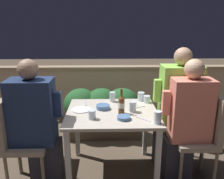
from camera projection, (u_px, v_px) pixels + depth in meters
The scene contains 25 objects.
ground_plane at pixel (112, 171), 2.66m from camera, with size 16.00×16.00×0.00m, color brown.
parapet_wall at pixel (110, 91), 4.08m from camera, with size 9.00×0.18×0.89m.
dining_table at pixel (112, 120), 2.48m from camera, with size 0.94×0.81×0.72m.
planter_hedge at pixel (102, 110), 3.39m from camera, with size 1.07×0.47×0.71m.
chair_left_near at pixel (18, 134), 2.32m from camera, with size 0.41×0.40×0.93m.
person_navy_jumper at pixel (37, 125), 2.30m from camera, with size 0.50×0.26×1.30m.
chair_left_far at pixel (28, 120), 2.64m from camera, with size 0.41×0.40×0.93m.
chair_right_near at pixel (204, 130), 2.40m from camera, with size 0.41×0.40×0.93m.
person_coral_top at pixel (186, 122), 2.37m from camera, with size 0.48×0.26×1.29m.
chair_right_far at pixel (192, 120), 2.64m from camera, with size 0.41×0.40×0.93m.
person_green_blouse at pixel (176, 109), 2.60m from camera, with size 0.49×0.26×1.37m.
beer_bottle at pixel (121, 104), 2.38m from camera, with size 0.06×0.06×0.26m.
plate_0 at pixel (81, 109), 2.50m from camera, with size 0.21×0.21×0.01m.
bowl_0 at pixel (103, 107), 2.52m from camera, with size 0.14×0.14×0.05m.
bowl_1 at pixel (124, 117), 2.26m from camera, with size 0.13×0.13×0.03m.
glass_cup_0 at pixel (147, 99), 2.71m from camera, with size 0.08×0.08×0.08m.
glass_cup_1 at pixel (112, 97), 2.74m from camera, with size 0.07×0.07×0.11m.
glass_cup_2 at pixel (133, 107), 2.43m from camera, with size 0.07×0.07×0.11m.
glass_cup_3 at pixel (158, 117), 2.16m from camera, with size 0.07×0.07×0.12m.
glass_cup_4 at pixel (141, 96), 2.78m from camera, with size 0.08×0.08×0.10m.
glass_cup_5 at pixel (92, 115), 2.26m from camera, with size 0.07×0.07×0.09m.
fork_0 at pixel (144, 119), 2.26m from camera, with size 0.14×0.13×0.01m.
fork_1 at pixel (138, 107), 2.57m from camera, with size 0.16×0.09×0.01m.
fork_2 at pixel (85, 103), 2.70m from camera, with size 0.04×0.17×0.01m.
potted_plant at pixel (193, 120), 3.13m from camera, with size 0.30×0.30×0.60m.
Camera 1 is at (-0.06, -2.29, 1.64)m, focal length 38.00 mm.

